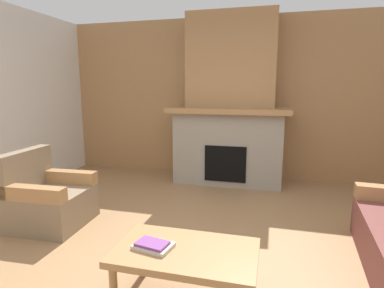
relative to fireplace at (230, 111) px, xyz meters
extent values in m
plane|color=#9E754C|center=(0.00, -2.62, -1.16)|extent=(9.00, 9.00, 0.00)
cube|color=#A87A4C|center=(0.00, 0.38, 0.19)|extent=(6.00, 0.12, 2.70)
cube|color=gray|center=(0.00, -0.03, -0.59)|extent=(1.70, 0.70, 1.15)
cube|color=black|center=(0.00, -0.36, -0.78)|extent=(0.64, 0.08, 0.56)
cube|color=#A87A4C|center=(0.00, -0.08, 0.03)|extent=(1.90, 0.82, 0.08)
cube|color=#A87A4C|center=(0.00, 0.07, 0.80)|extent=(1.40, 0.50, 1.47)
cube|color=#847056|center=(-1.70, -2.20, -0.96)|extent=(0.80, 0.80, 0.40)
cube|color=#847056|center=(-2.01, -2.21, -0.54)|extent=(0.18, 0.77, 0.45)
cube|color=#A87A4C|center=(-1.69, -2.51, -0.69)|extent=(0.77, 0.18, 0.15)
cube|color=#A87A4C|center=(-1.72, -1.89, -0.69)|extent=(0.77, 0.18, 0.15)
cube|color=#A87A4C|center=(0.13, -3.10, -0.76)|extent=(1.00, 0.60, 0.05)
cylinder|color=#A87A4C|center=(-0.31, -2.86, -0.97)|extent=(0.06, 0.06, 0.38)
cylinder|color=#A87A4C|center=(0.57, -2.86, -0.97)|extent=(0.06, 0.06, 0.38)
cube|color=beige|center=(-0.09, -3.14, -0.72)|extent=(0.29, 0.23, 0.03)
cube|color=#7A3D84|center=(-0.10, -3.15, -0.70)|extent=(0.24, 0.18, 0.02)
camera|label=1|loc=(0.69, -5.04, 0.39)|focal=29.12mm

